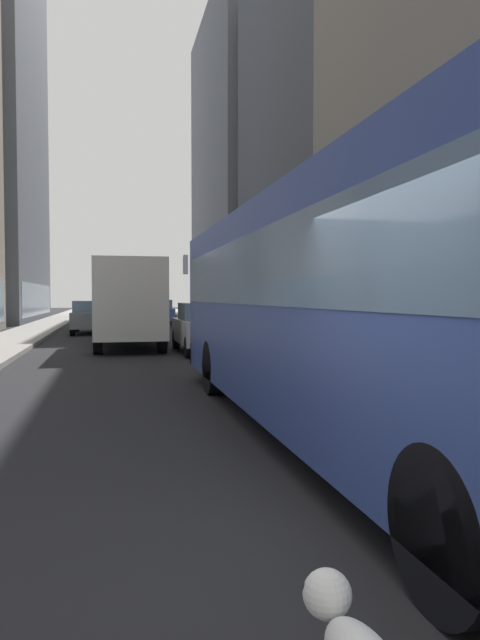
{
  "coord_description": "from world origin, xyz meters",
  "views": [
    {
      "loc": [
        -1.8,
        -3.48,
        1.82
      ],
      "look_at": [
        0.48,
        6.68,
        1.4
      ],
      "focal_mm": 32.35,
      "sensor_mm": 36.0,
      "label": 1
    }
  ],
  "objects_px": {
    "car_white_van": "(205,327)",
    "box_truck": "(128,301)",
    "car_blue_hatchback": "(157,312)",
    "car_grey_wagon": "(90,317)",
    "car_silver_sedan": "(119,310)",
    "transit_bus": "(347,300)"
  },
  "relations": [
    {
      "from": "car_white_van",
      "to": "car_grey_wagon",
      "type": "distance_m",
      "value": 11.57
    },
    {
      "from": "car_blue_hatchback",
      "to": "car_grey_wagon",
      "type": "bearing_deg",
      "value": -114.24
    },
    {
      "from": "car_grey_wagon",
      "to": "car_silver_sedan",
      "type": "bearing_deg",
      "value": 83.74
    },
    {
      "from": "transit_bus",
      "to": "car_grey_wagon",
      "type": "distance_m",
      "value": 22.8
    },
    {
      "from": "car_blue_hatchback",
      "to": "car_white_van",
      "type": "relative_size",
      "value": 1.14
    },
    {
      "from": "car_white_van",
      "to": "box_truck",
      "type": "distance_m",
      "value": 3.72
    },
    {
      "from": "car_silver_sedan",
      "to": "car_blue_hatchback",
      "type": "height_order",
      "value": "same"
    },
    {
      "from": "car_silver_sedan",
      "to": "car_white_van",
      "type": "xyz_separation_m",
      "value": [
        2.4,
        -25.43,
        -0.0
      ]
    },
    {
      "from": "car_blue_hatchback",
      "to": "car_grey_wagon",
      "type": "height_order",
      "value": "same"
    },
    {
      "from": "car_grey_wagon",
      "to": "box_truck",
      "type": "xyz_separation_m",
      "value": [
        1.6,
        -8.14,
        0.85
      ]
    },
    {
      "from": "car_blue_hatchback",
      "to": "car_grey_wagon",
      "type": "distance_m",
      "value": 9.74
    },
    {
      "from": "car_silver_sedan",
      "to": "car_blue_hatchback",
      "type": "distance_m",
      "value": 6.18
    },
    {
      "from": "transit_bus",
      "to": "car_silver_sedan",
      "type": "bearing_deg",
      "value": 93.71
    },
    {
      "from": "transit_bus",
      "to": "car_grey_wagon",
      "type": "height_order",
      "value": "transit_bus"
    },
    {
      "from": "car_silver_sedan",
      "to": "car_grey_wagon",
      "type": "distance_m",
      "value": 14.67
    },
    {
      "from": "transit_bus",
      "to": "box_truck",
      "type": "bearing_deg",
      "value": 99.54
    },
    {
      "from": "transit_bus",
      "to": "box_truck",
      "type": "distance_m",
      "value": 14.49
    },
    {
      "from": "car_white_van",
      "to": "car_blue_hatchback",
      "type": "bearing_deg",
      "value": 90.0
    },
    {
      "from": "car_blue_hatchback",
      "to": "car_white_van",
      "type": "height_order",
      "value": "same"
    },
    {
      "from": "car_white_van",
      "to": "box_truck",
      "type": "height_order",
      "value": "box_truck"
    },
    {
      "from": "transit_bus",
      "to": "car_grey_wagon",
      "type": "bearing_deg",
      "value": 100.11
    },
    {
      "from": "car_silver_sedan",
      "to": "car_grey_wagon",
      "type": "height_order",
      "value": "same"
    }
  ]
}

